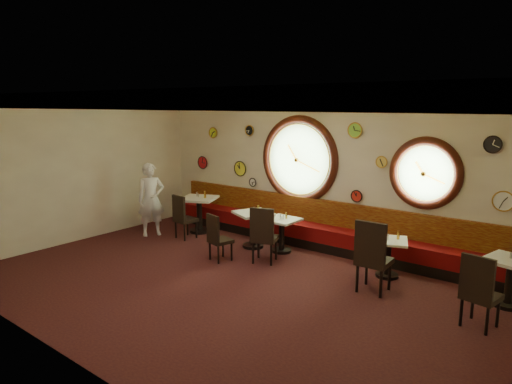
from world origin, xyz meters
The scene contains 51 objects.
floor centered at (0.00, 0.00, 0.00)m, with size 9.00×6.00×0.00m, color black.
ceiling centered at (0.00, 0.00, 3.20)m, with size 9.00×6.00×0.02m, color gold.
wall_back centered at (0.00, 3.00, 1.60)m, with size 9.00×0.02×3.20m, color beige.
wall_front centered at (0.00, -3.00, 1.60)m, with size 9.00×0.02×3.20m, color beige.
wall_left centered at (-4.50, 0.00, 1.60)m, with size 0.02×6.00×3.20m, color beige.
molding_back centered at (0.00, 2.95, 3.11)m, with size 9.00×0.10×0.18m, color #341109.
molding_front centered at (0.00, -2.95, 3.11)m, with size 9.00×0.10×0.18m, color #341109.
molding_left centered at (-4.45, 0.00, 3.11)m, with size 0.10×6.00×0.18m, color #341109.
banquette_base centered at (0.00, 2.72, 0.10)m, with size 8.00×0.55×0.20m, color black.
banquette_seat centered at (0.00, 2.72, 0.35)m, with size 8.00×0.55×0.30m, color #5D070A.
banquette_back centered at (0.00, 2.94, 0.75)m, with size 8.00×0.10×0.55m, color #5D1007.
porthole_left_glass centered at (-0.60, 3.00, 1.85)m, with size 1.66×1.66×0.02m, color #88BB70.
porthole_left_frame centered at (-0.60, 2.98, 1.85)m, with size 1.98×1.98×0.18m, color #341109.
porthole_left_ring centered at (-0.60, 2.95, 1.85)m, with size 1.61×1.61×0.03m, color #C38C2D.
porthole_right_glass centered at (2.20, 3.00, 1.80)m, with size 1.10×1.10×0.02m, color #88BB70.
porthole_right_frame centered at (2.20, 2.98, 1.80)m, with size 1.38×1.38×0.18m, color #341109.
porthole_right_ring centered at (2.20, 2.95, 1.80)m, with size 1.09×1.09×0.03m, color #C38C2D.
wall_clock_0 centered at (3.30, 2.96, 2.40)m, with size 0.28×0.28×0.03m, color black.
wall_clock_1 centered at (-3.60, 2.96, 1.55)m, with size 0.32×0.32×0.03m, color red.
wall_clock_2 centered at (0.75, 2.96, 2.55)m, with size 0.30×0.30×0.03m, color #7CC33D.
wall_clock_3 centered at (3.55, 2.96, 1.45)m, with size 0.34×0.34×0.03m, color white.
wall_clock_4 centered at (-2.00, 2.96, 2.45)m, with size 0.24×0.24×0.03m, color black.
wall_clock_5 centered at (-1.90, 2.96, 1.20)m, with size 0.20×0.20×0.03m, color silver.
wall_clock_6 centered at (1.35, 2.96, 1.95)m, with size 0.22×0.22×0.03m, color gold.
wall_clock_7 centered at (0.85, 2.96, 1.20)m, with size 0.24×0.24×0.03m, color red.
wall_clock_8 centered at (-2.30, 2.96, 1.50)m, with size 0.36×0.36×0.03m, color yellow.
wall_clock_9 centered at (-3.20, 2.96, 2.35)m, with size 0.26×0.26×0.03m, color #B4D42A.
table_a centered at (-2.80, 2.01, 0.54)m, with size 1.04×1.04×0.86m.
table_b centered at (-1.03, 1.87, 0.50)m, with size 0.94×0.94×0.79m.
table_c centered at (-0.36, 1.99, 0.46)m, with size 0.66×0.66×0.72m.
table_d centered at (1.95, 2.01, 0.44)m, with size 0.83×0.83×0.70m.
table_e centered at (3.90, 1.99, 0.48)m, with size 0.83×0.83×0.76m.
chair_a centered at (-2.71, 1.36, 0.59)m, with size 0.47×0.47×0.64m.
chair_b centered at (-1.04, 0.73, 0.55)m, with size 0.49×0.49×0.59m.
chair_c centered at (-0.24, 1.20, 0.64)m, with size 0.61×0.61×0.70m.
chair_d centered at (2.03, 1.15, 0.70)m, with size 0.54×0.54×0.76m.
chair_e centered at (3.69, 0.91, 0.61)m, with size 0.53×0.53×0.66m.
condiment_a_salt centered at (-2.94, 2.08, 0.92)m, with size 0.04×0.04×0.10m, color silver.
condiment_b_salt centered at (-1.06, 1.95, 0.83)m, with size 0.03×0.03×0.09m, color silver.
condiment_c_salt centered at (-0.40, 2.00, 0.77)m, with size 0.04×0.04×0.10m, color silver.
condiment_d_salt centered at (1.85, 2.06, 0.75)m, with size 0.04×0.04×0.11m, color silver.
condiment_a_pepper centered at (-2.85, 2.03, 0.91)m, with size 0.03×0.03×0.09m, color silver.
condiment_b_pepper centered at (-1.00, 1.84, 0.84)m, with size 0.04×0.04×0.10m, color silver.
condiment_c_pepper centered at (-0.32, 1.99, 0.77)m, with size 0.03×0.03×0.09m, color silver.
condiment_d_pepper centered at (1.95, 1.97, 0.75)m, with size 0.04×0.04×0.11m, color silver.
condiment_a_bottle centered at (-2.63, 2.03, 0.95)m, with size 0.05×0.05×0.17m, color gold.
condiment_b_bottle centered at (-0.92, 1.91, 0.87)m, with size 0.05×0.05×0.16m, color gold.
condiment_c_bottle centered at (-0.29, 2.05, 0.79)m, with size 0.04×0.04×0.14m, color gold.
condiment_d_bottle centered at (2.08, 2.12, 0.78)m, with size 0.05×0.05×0.16m, color gold.
condiment_e_salt centered at (3.88, 2.02, 0.80)m, with size 0.03×0.03×0.09m, color #BCBBC0.
waiter centered at (-3.51, 1.13, 0.86)m, with size 0.63×0.41×1.72m, color white.
Camera 1 is at (4.92, -5.59, 3.07)m, focal length 32.00 mm.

